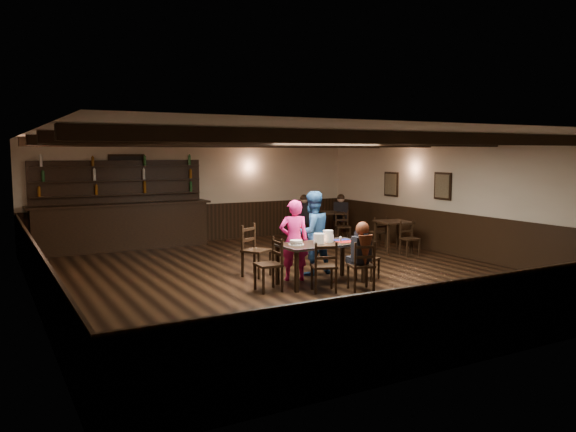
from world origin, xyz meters
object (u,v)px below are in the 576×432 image
bar_counter (122,220)px  dining_table (321,247)px  chair_near_left (325,263)px  cake (296,243)px  woman_pink (294,240)px  chair_near_right (363,262)px  man_blue (312,233)px

bar_counter → dining_table: bearing=-67.1°
chair_near_left → cake: bearing=108.0°
dining_table → cake: cake is taller
dining_table → woman_pink: size_ratio=1.05×
dining_table → cake: 0.52m
woman_pink → cake: bearing=84.6°
cake → dining_table: bearing=-3.9°
dining_table → chair_near_left: bearing=-116.7°
cake → chair_near_left: bearing=-72.0°
chair_near_right → man_blue: size_ratio=0.53×
man_blue → bar_counter: (-2.61, 4.79, -0.10)m
chair_near_left → man_blue: (0.57, 1.35, 0.30)m
man_blue → chair_near_left: bearing=64.0°
chair_near_left → chair_near_right: 0.67m
chair_near_right → man_blue: bearing=92.0°
dining_table → chair_near_right: chair_near_right is taller
chair_near_left → chair_near_right: size_ratio=1.01×
bar_counter → cake: bearing=-71.6°
dining_table → chair_near_left: chair_near_left is taller
dining_table → chair_near_left: size_ratio=1.80×
dining_table → bar_counter: size_ratio=0.36×
dining_table → cake: size_ratio=5.76×
dining_table → chair_near_right: size_ratio=1.82×
cake → bar_counter: 5.81m
man_blue → bar_counter: bearing=-64.5°
woman_pink → bar_counter: 5.47m
chair_near_left → woman_pink: 1.10m
dining_table → chair_near_right: (0.33, -0.83, -0.16)m
chair_near_left → woman_pink: (0.00, 1.08, 0.24)m
man_blue → cake: man_blue is taller
chair_near_right → bar_counter: 6.92m
dining_table → bar_counter: bearing=112.9°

